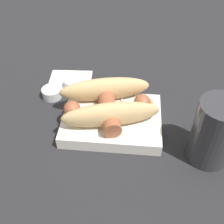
# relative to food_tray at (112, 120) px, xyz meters

# --- Properties ---
(ground_plane) EXTENTS (3.00, 3.00, 0.00)m
(ground_plane) POSITION_rel_food_tray_xyz_m (0.00, 0.00, -0.01)
(ground_plane) COLOR #232326
(food_tray) EXTENTS (0.20, 0.15, 0.03)m
(food_tray) POSITION_rel_food_tray_xyz_m (0.00, 0.00, 0.00)
(food_tray) COLOR silver
(food_tray) RESTS_ON ground_plane
(bread_roll) EXTENTS (0.22, 0.16, 0.05)m
(bread_roll) POSITION_rel_food_tray_xyz_m (-0.01, 0.01, 0.04)
(bread_roll) COLOR tan
(bread_roll) RESTS_ON food_tray
(sausage) EXTENTS (0.18, 0.15, 0.04)m
(sausage) POSITION_rel_food_tray_xyz_m (-0.01, 0.01, 0.03)
(sausage) COLOR #9E5638
(sausage) RESTS_ON food_tray
(pickled_veggies) EXTENTS (0.07, 0.07, 0.01)m
(pickled_veggies) POSITION_rel_food_tray_xyz_m (0.04, 0.03, 0.02)
(pickled_veggies) COLOR orange
(pickled_veggies) RESTS_ON food_tray
(napkin) EXTENTS (0.11, 0.11, 0.00)m
(napkin) POSITION_rel_food_tray_xyz_m (-0.12, 0.13, -0.01)
(napkin) COLOR white
(napkin) RESTS_ON ground_plane
(condiment_cup_near) EXTENTS (0.05, 0.05, 0.02)m
(condiment_cup_near) POSITION_rel_food_tray_xyz_m (-0.10, 0.12, -0.00)
(condiment_cup_near) COLOR silver
(condiment_cup_near) RESTS_ON ground_plane
(condiment_cup_far) EXTENTS (0.05, 0.05, 0.02)m
(condiment_cup_far) POSITION_rel_food_tray_xyz_m (-0.15, 0.08, -0.00)
(condiment_cup_far) COLOR silver
(condiment_cup_far) RESTS_ON ground_plane
(drink_glass) EXTENTS (0.08, 0.08, 0.13)m
(drink_glass) POSITION_rel_food_tray_xyz_m (0.19, -0.06, 0.05)
(drink_glass) COLOR #333338
(drink_glass) RESTS_ON ground_plane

